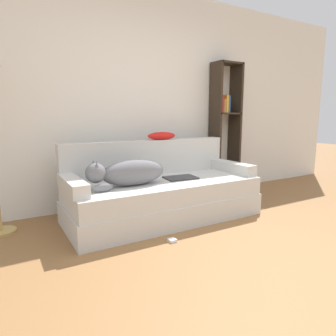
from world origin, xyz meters
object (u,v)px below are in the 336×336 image
(dog, at_px, (127,173))
(laptop, at_px, (181,178))
(throw_pillow, at_px, (162,136))
(power_adapter, at_px, (172,240))
(couch, at_px, (164,200))
(bookshelf, at_px, (225,122))

(dog, distance_m, laptop, 0.67)
(throw_pillow, height_order, power_adapter, throw_pillow)
(couch, xyz_separation_m, laptop, (0.21, -0.02, 0.23))
(throw_pillow, xyz_separation_m, power_adapter, (-0.43, -0.97, -0.88))
(power_adapter, bearing_deg, throw_pillow, 65.95)
(laptop, distance_m, power_adapter, 0.86)
(dog, relative_size, laptop, 2.21)
(bookshelf, height_order, power_adapter, bookshelf)
(power_adapter, bearing_deg, couch, 67.38)
(couch, height_order, dog, dog)
(dog, distance_m, bookshelf, 1.99)
(laptop, bearing_deg, dog, -170.69)
(laptop, height_order, throw_pillow, throw_pillow)
(dog, height_order, bookshelf, bookshelf)
(dog, bearing_deg, bookshelf, 19.93)
(dog, distance_m, power_adapter, 0.80)
(throw_pillow, xyz_separation_m, bookshelf, (1.18, 0.23, 0.15))
(couch, bearing_deg, throw_pillow, 63.70)
(dog, height_order, power_adapter, dog)
(laptop, bearing_deg, couch, -179.35)
(couch, xyz_separation_m, bookshelf, (1.37, 0.60, 0.83))
(throw_pillow, distance_m, bookshelf, 1.21)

